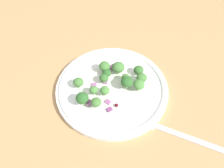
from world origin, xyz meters
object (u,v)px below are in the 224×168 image
(broccoli_floret_0, at_px, (126,78))
(broccoli_floret_2, at_px, (78,82))
(plate, at_px, (112,89))
(broccoli_floret_1, at_px, (104,78))
(fork, at_px, (175,133))

(broccoli_floret_0, distance_m, broccoli_floret_2, 0.11)
(plate, relative_size, broccoli_floret_0, 13.29)
(broccoli_floret_1, bearing_deg, fork, 144.41)
(broccoli_floret_0, xyz_separation_m, broccoli_floret_2, (0.11, 0.02, -0.00))
(broccoli_floret_2, relative_size, fork, 0.14)
(broccoli_floret_0, xyz_separation_m, broccoli_floret_1, (0.05, 0.00, -0.00))
(broccoli_floret_0, height_order, broccoli_floret_2, broccoli_floret_0)
(plate, relative_size, broccoli_floret_1, 12.36)
(broccoli_floret_1, relative_size, fork, 0.12)
(plate, distance_m, broccoli_floret_2, 0.08)
(broccoli_floret_0, relative_size, broccoli_floret_2, 0.81)
(broccoli_floret_1, height_order, broccoli_floret_2, broccoli_floret_1)
(broccoli_floret_0, xyz_separation_m, fork, (-0.11, 0.12, -0.03))
(fork, bearing_deg, plate, -35.79)
(broccoli_floret_0, bearing_deg, fork, 132.81)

